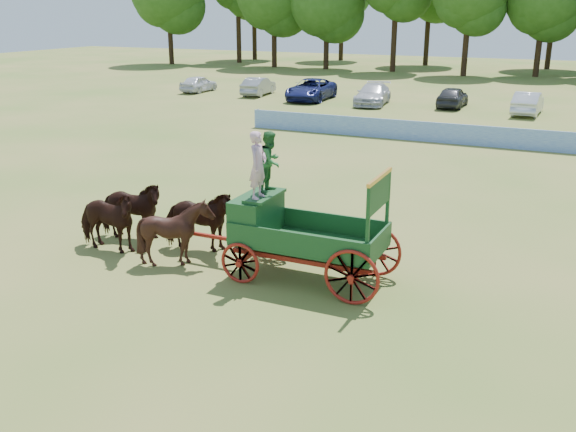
{
  "coord_description": "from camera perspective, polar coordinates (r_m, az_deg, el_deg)",
  "views": [
    {
      "loc": [
        3.51,
        -15.48,
        6.76
      ],
      "look_at": [
        -3.47,
        -0.26,
        1.3
      ],
      "focal_mm": 40.0,
      "sensor_mm": 36.0,
      "label": 1
    }
  ],
  "objects": [
    {
      "name": "ground",
      "position": [
        17.26,
        10.95,
        -5.36
      ],
      "size": [
        160.0,
        160.0,
        0.0
      ],
      "primitive_type": "plane",
      "color": "olive",
      "rests_on": "ground"
    },
    {
      "name": "horse_lead_left",
      "position": [
        19.13,
        -15.89,
        -0.41
      ],
      "size": [
        2.21,
        1.03,
        1.85
      ],
      "primitive_type": "imported",
      "rotation": [
        0.0,
        0.0,
        1.58
      ],
      "color": "black",
      "rests_on": "ground"
    },
    {
      "name": "horse_lead_right",
      "position": [
        19.93,
        -13.88,
        0.49
      ],
      "size": [
        2.36,
        1.47,
        1.85
      ],
      "primitive_type": "imported",
      "rotation": [
        0.0,
        0.0,
        1.8
      ],
      "color": "black",
      "rests_on": "ground"
    },
    {
      "name": "horse_wheel_left",
      "position": [
        17.72,
        -9.94,
        -1.44
      ],
      "size": [
        2.0,
        1.87,
        1.86
      ],
      "primitive_type": "imported",
      "rotation": [
        0.0,
        0.0,
        1.32
      ],
      "color": "black",
      "rests_on": "ground"
    },
    {
      "name": "horse_wheel_right",
      "position": [
        18.58,
        -8.04,
        -0.43
      ],
      "size": [
        2.38,
        1.53,
        1.85
      ],
      "primitive_type": "imported",
      "rotation": [
        0.0,
        0.0,
        1.83
      ],
      "color": "black",
      "rests_on": "ground"
    },
    {
      "name": "farm_dray",
      "position": [
        16.54,
        -0.51,
        0.21
      ],
      "size": [
        5.99,
        2.0,
        3.86
      ],
      "color": "maroon",
      "rests_on": "ground"
    },
    {
      "name": "sponsor_banner",
      "position": [
        34.36,
        16.8,
        6.83
      ],
      "size": [
        26.0,
        0.08,
        1.05
      ],
      "primitive_type": "cube",
      "color": "blue",
      "rests_on": "ground"
    },
    {
      "name": "parked_cars",
      "position": [
        46.35,
        22.7,
        9.24
      ],
      "size": [
        54.0,
        6.63,
        1.6
      ],
      "color": "silver",
      "rests_on": "ground"
    }
  ]
}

